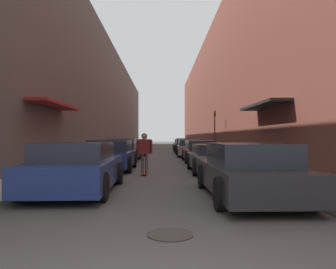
{
  "coord_description": "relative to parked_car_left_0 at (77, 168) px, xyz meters",
  "views": [
    {
      "loc": [
        0.1,
        -2.47,
        1.47
      ],
      "look_at": [
        0.35,
        11.53,
        1.58
      ],
      "focal_mm": 35.0,
      "sensor_mm": 36.0,
      "label": 1
    }
  ],
  "objects": [
    {
      "name": "manhole_cover",
      "position": [
        2.42,
        -3.9,
        -0.64
      ],
      "size": [
        0.7,
        0.7,
        0.02
      ],
      "color": "#332D28",
      "rests_on": "ground"
    },
    {
      "name": "skateboarder",
      "position": [
        1.6,
        3.87,
        0.35
      ],
      "size": [
        0.62,
        0.78,
        1.63
      ],
      "color": "#B2231E",
      "rests_on": "ground"
    },
    {
      "name": "building_row_left",
      "position": [
        -4.88,
        28.4,
        4.97
      ],
      "size": [
        4.9,
        69.52,
        11.24
      ],
      "color": "#564C47",
      "rests_on": "ground"
    },
    {
      "name": "parked_car_left_4",
      "position": [
        -0.03,
        21.73,
        -0.04
      ],
      "size": [
        1.92,
        3.91,
        1.24
      ],
      "color": "silver",
      "rests_on": "ground"
    },
    {
      "name": "parked_car_right_5",
      "position": [
        4.52,
        27.12,
        -0.03
      ],
      "size": [
        2.02,
        4.59,
        1.25
      ],
      "color": "#B7B7BC",
      "rests_on": "ground"
    },
    {
      "name": "parked_car_right_0",
      "position": [
        4.37,
        -0.92,
        -0.0
      ],
      "size": [
        2.04,
        4.73,
        1.32
      ],
      "color": "#232326",
      "rests_on": "ground"
    },
    {
      "name": "parked_car_left_0",
      "position": [
        0.0,
        0.0,
        0.0
      ],
      "size": [
        2.09,
        4.52,
        1.32
      ],
      "color": "navy",
      "rests_on": "ground"
    },
    {
      "name": "parked_car_right_4",
      "position": [
        4.42,
        21.52,
        0.02
      ],
      "size": [
        2.0,
        4.14,
        1.35
      ],
      "color": "black",
      "rests_on": "ground"
    },
    {
      "name": "parked_car_right_1",
      "position": [
        4.49,
        4.82,
        -0.06
      ],
      "size": [
        2.06,
        4.3,
        1.17
      ],
      "color": "#515459",
      "rests_on": "ground"
    },
    {
      "name": "curb_strip_left",
      "position": [
        -1.98,
        28.4,
        -0.59
      ],
      "size": [
        1.8,
        69.52,
        0.12
      ],
      "color": "#A3A099",
      "rests_on": "ground"
    },
    {
      "name": "parked_car_right_2",
      "position": [
        4.51,
        10.46,
        -0.03
      ],
      "size": [
        1.89,
        4.42,
        1.27
      ],
      "color": "maroon",
      "rests_on": "ground"
    },
    {
      "name": "parked_car_left_2",
      "position": [
        -0.12,
        11.24,
        0.02
      ],
      "size": [
        2.01,
        4.52,
        1.37
      ],
      "color": "black",
      "rests_on": "ground"
    },
    {
      "name": "traffic_light",
      "position": [
        6.43,
        16.82,
        1.6
      ],
      "size": [
        0.16,
        0.22,
        3.43
      ],
      "color": "#2D2D2D",
      "rests_on": "curb_strip_right"
    },
    {
      "name": "building_row_right",
      "position": [
        9.27,
        28.4,
        5.8
      ],
      "size": [
        4.9,
        69.52,
        12.89
      ],
      "color": "brown",
      "rests_on": "ground"
    },
    {
      "name": "parked_car_right_3",
      "position": [
        4.34,
        15.96,
        -0.01
      ],
      "size": [
        1.9,
        4.68,
        1.29
      ],
      "color": "gray",
      "rests_on": "ground"
    },
    {
      "name": "curb_strip_right",
      "position": [
        6.37,
        28.4,
        -0.59
      ],
      "size": [
        1.8,
        69.52,
        0.12
      ],
      "color": "#A3A099",
      "rests_on": "ground"
    },
    {
      "name": "ground",
      "position": [
        2.2,
        21.45,
        -0.65
      ],
      "size": [
        152.94,
        152.94,
        0.0
      ],
      "primitive_type": "plane",
      "color": "#4C4947"
    },
    {
      "name": "parked_car_left_1",
      "position": [
        0.02,
        5.79,
        0.01
      ],
      "size": [
        2.05,
        4.0,
        1.35
      ],
      "color": "navy",
      "rests_on": "ground"
    },
    {
      "name": "parked_car_left_3",
      "position": [
        -0.02,
        16.89,
        -0.02
      ],
      "size": [
        2.04,
        4.51,
        1.32
      ],
      "color": "silver",
      "rests_on": "ground"
    }
  ]
}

